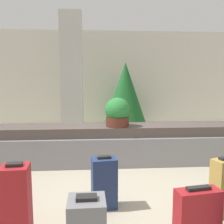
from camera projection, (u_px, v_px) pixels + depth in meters
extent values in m
plane|color=#9E937F|center=(120.00, 197.00, 3.29)|extent=(18.00, 18.00, 0.00)
cube|color=beige|center=(103.00, 78.00, 8.73)|extent=(18.00, 0.06, 3.20)
cube|color=gray|center=(112.00, 148.00, 4.66)|extent=(8.45, 0.77, 0.52)
cube|color=#4C423D|center=(112.00, 130.00, 4.62)|extent=(8.11, 0.61, 0.18)
cube|color=beige|center=(72.00, 77.00, 6.38)|extent=(0.54, 0.54, 3.20)
cube|color=black|center=(87.00, 198.00, 1.95)|extent=(0.17, 0.10, 0.03)
cube|color=navy|center=(104.00, 183.00, 2.99)|extent=(0.32, 0.25, 0.61)
cube|color=black|center=(104.00, 157.00, 2.95)|extent=(0.17, 0.10, 0.03)
cube|color=#A3843D|center=(223.00, 187.00, 2.82)|extent=(0.31, 0.26, 0.65)
cube|color=maroon|center=(16.00, 205.00, 2.31)|extent=(0.27, 0.25, 0.76)
cube|color=black|center=(14.00, 164.00, 2.26)|extent=(0.14, 0.09, 0.03)
cube|color=maroon|center=(197.00, 222.00, 2.18)|extent=(0.41, 0.22, 0.60)
cube|color=black|center=(199.00, 188.00, 2.13)|extent=(0.22, 0.09, 0.03)
cylinder|color=#4C2319|center=(117.00, 122.00, 4.50)|extent=(0.42, 0.42, 0.17)
sphere|color=#236B2D|center=(117.00, 110.00, 4.48)|extent=(0.45, 0.45, 0.45)
cylinder|color=#4C331E|center=(125.00, 124.00, 8.14)|extent=(0.16, 0.16, 0.18)
cone|color=#195623|center=(125.00, 92.00, 8.00)|extent=(1.32, 1.32, 1.91)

